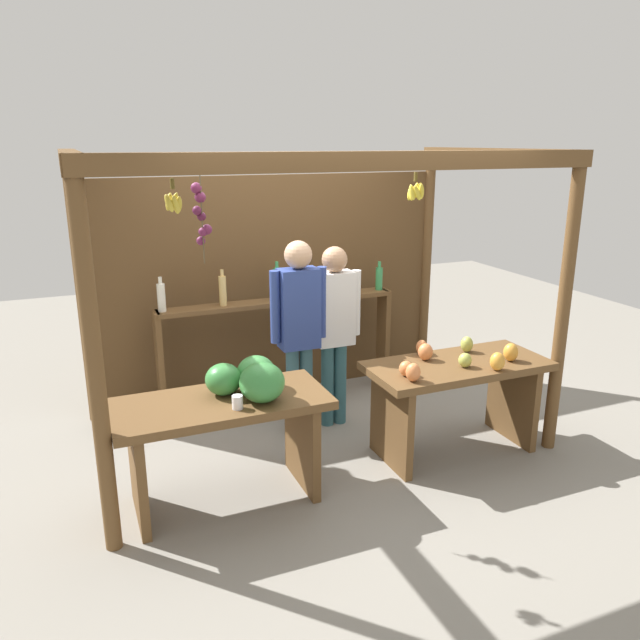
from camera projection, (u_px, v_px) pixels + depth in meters
The scene contains 7 objects.
ground_plane at pixel (311, 432), 5.27m from camera, with size 12.00×12.00×0.00m, color gray.
market_stall at pixel (290, 267), 5.31m from camera, with size 3.52×2.07×2.34m.
fruit_counter_left at pixel (232, 411), 4.11m from camera, with size 1.43×0.64×1.02m.
fruit_counter_right at pixel (456, 384), 4.79m from camera, with size 1.43×0.65×0.90m.
bottle_shelf_unit at pixel (279, 322), 5.69m from camera, with size 2.26×0.22×1.36m.
vendor_man at pixel (299, 321), 4.97m from camera, with size 0.48×0.22×1.65m.
vendor_woman at pixel (334, 321), 5.17m from camera, with size 0.48×0.21×1.58m.
Camera 1 is at (-1.76, -4.45, 2.40)m, focal length 34.41 mm.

